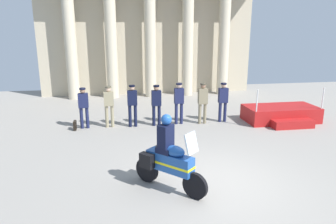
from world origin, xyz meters
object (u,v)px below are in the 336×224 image
object	(u,v)px
officer_in_row_1	(109,103)
officer_in_row_6	(223,99)
motorcycle_with_rider	(167,159)
officer_in_row_2	(132,102)
officer_in_row_4	(179,100)
officer_in_row_3	(156,102)
reviewing_stand	(281,114)
officer_in_row_0	(84,105)
officer_in_row_5	(203,100)
briefcase_on_ground	(75,125)

from	to	relation	value
officer_in_row_1	officer_in_row_6	world-z (taller)	officer_in_row_6
officer_in_row_1	officer_in_row_6	bearing A→B (deg)	179.23
motorcycle_with_rider	officer_in_row_2	bearing A→B (deg)	142.02
officer_in_row_4	officer_in_row_6	size ratio (longest dim) A/B	1.03
officer_in_row_3	reviewing_stand	bearing A→B (deg)	176.19
officer_in_row_1	motorcycle_with_rider	xyz separation A→B (m)	(1.48, -5.37, -0.19)
officer_in_row_0	officer_in_row_2	size ratio (longest dim) A/B	0.96
officer_in_row_5	motorcycle_with_rider	world-z (taller)	motorcycle_with_rider
officer_in_row_4	officer_in_row_3	bearing A→B (deg)	5.03
motorcycle_with_rider	officer_in_row_1	bearing A→B (deg)	151.40
officer_in_row_3	briefcase_on_ground	world-z (taller)	officer_in_row_3
briefcase_on_ground	officer_in_row_2	bearing A→B (deg)	1.73
officer_in_row_5	motorcycle_with_rider	bearing A→B (deg)	65.23
officer_in_row_1	officer_in_row_2	bearing A→B (deg)	173.54
officer_in_row_4	officer_in_row_6	xyz separation A→B (m)	(1.90, 0.01, -0.03)
officer_in_row_0	officer_in_row_6	world-z (taller)	officer_in_row_6
officer_in_row_0	officer_in_row_4	distance (m)	3.82
officer_in_row_4	motorcycle_with_rider	xyz separation A→B (m)	(-1.36, -5.36, -0.22)
officer_in_row_3	briefcase_on_ground	size ratio (longest dim) A/B	4.66
motorcycle_with_rider	briefcase_on_ground	xyz separation A→B (m)	(-2.83, 5.21, -0.61)
officer_in_row_4	officer_in_row_2	bearing A→B (deg)	1.69
officer_in_row_6	motorcycle_with_rider	world-z (taller)	motorcycle_with_rider
motorcycle_with_rider	briefcase_on_ground	world-z (taller)	motorcycle_with_rider
officer_in_row_3	officer_in_row_4	xyz separation A→B (m)	(0.95, 0.10, 0.03)
officer_in_row_4	motorcycle_with_rider	distance (m)	5.53
officer_in_row_0	briefcase_on_ground	size ratio (longest dim) A/B	4.53
motorcycle_with_rider	officer_in_row_0	bearing A→B (deg)	160.62
officer_in_row_6	officer_in_row_1	bearing A→B (deg)	-0.77
briefcase_on_ground	officer_in_row_3	bearing A→B (deg)	0.96
officer_in_row_0	motorcycle_with_rider	xyz separation A→B (m)	(2.46, -5.38, -0.17)
officer_in_row_2	officer_in_row_6	world-z (taller)	officer_in_row_2
officer_in_row_1	officer_in_row_4	xyz separation A→B (m)	(2.84, -0.01, 0.03)
officer_in_row_2	motorcycle_with_rider	bearing A→B (deg)	95.27
officer_in_row_2	officer_in_row_5	size ratio (longest dim) A/B	1.00
officer_in_row_3	motorcycle_with_rider	world-z (taller)	motorcycle_with_rider
officer_in_row_3	officer_in_row_5	distance (m)	1.93
officer_in_row_6	briefcase_on_ground	world-z (taller)	officer_in_row_6
reviewing_stand	officer_in_row_0	bearing A→B (deg)	177.22
motorcycle_with_rider	reviewing_stand	bearing A→B (deg)	86.86
officer_in_row_1	officer_in_row_4	size ratio (longest dim) A/B	0.97
officer_in_row_0	officer_in_row_3	distance (m)	2.87
reviewing_stand	officer_in_row_4	size ratio (longest dim) A/B	1.76
officer_in_row_6	officer_in_row_3	bearing A→B (deg)	1.35
reviewing_stand	motorcycle_with_rider	world-z (taller)	motorcycle_with_rider
officer_in_row_1	officer_in_row_5	bearing A→B (deg)	177.26
officer_in_row_3	officer_in_row_5	size ratio (longest dim) A/B	0.98
reviewing_stand	officer_in_row_5	distance (m)	3.50
officer_in_row_3	briefcase_on_ground	bearing A→B (deg)	0.22
officer_in_row_5	officer_in_row_6	bearing A→B (deg)	-172.69
officer_in_row_2	officer_in_row_0	bearing A→B (deg)	-3.69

